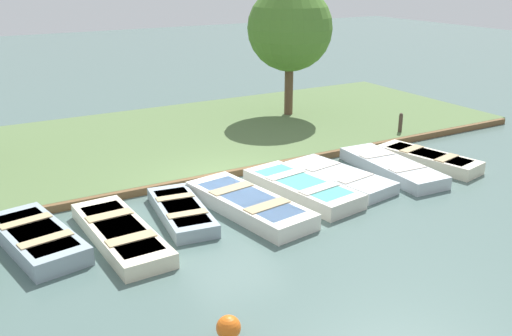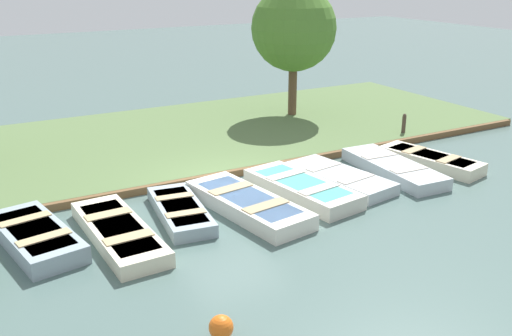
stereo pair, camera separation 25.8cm
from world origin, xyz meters
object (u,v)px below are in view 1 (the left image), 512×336
object	(u,v)px
rowboat_5	(339,177)
rowboat_7	(428,159)
rowboat_3	(249,204)
mooring_post_far	(400,125)
rowboat_2	(181,211)
buoy	(229,328)
rowboat_0	(37,238)
rowboat_1	(120,233)
park_tree_left	(290,29)
rowboat_4	(302,188)
rowboat_6	(392,167)

from	to	relation	value
rowboat_5	rowboat_7	bearing A→B (deg)	77.65
rowboat_3	mooring_post_far	size ratio (longest dim) A/B	4.36
rowboat_2	buoy	bearing A→B (deg)	-6.78
rowboat_0	rowboat_5	world-z (taller)	rowboat_0
rowboat_1	rowboat_5	world-z (taller)	rowboat_1
mooring_post_far	park_tree_left	distance (m)	5.29
park_tree_left	rowboat_5	bearing A→B (deg)	-21.66
rowboat_5	rowboat_1	bearing A→B (deg)	-95.58
rowboat_7	mooring_post_far	world-z (taller)	mooring_post_far
rowboat_0	rowboat_4	size ratio (longest dim) A/B	0.91
rowboat_6	park_tree_left	bearing A→B (deg)	176.63
rowboat_7	park_tree_left	size ratio (longest dim) A/B	0.64
rowboat_1	rowboat_3	xyz separation A→B (m)	(0.04, 3.09, 0.03)
mooring_post_far	rowboat_4	bearing A→B (deg)	-65.59
rowboat_1	mooring_post_far	world-z (taller)	mooring_post_far
rowboat_1	park_tree_left	size ratio (longest dim) A/B	0.72
rowboat_2	rowboat_4	world-z (taller)	rowboat_4
rowboat_4	rowboat_6	size ratio (longest dim) A/B	0.98
rowboat_5	rowboat_6	distance (m)	1.76
rowboat_7	mooring_post_far	bearing A→B (deg)	140.20
rowboat_2	rowboat_7	bearing A→B (deg)	95.88
mooring_post_far	rowboat_0	bearing A→B (deg)	-79.59
rowboat_5	mooring_post_far	xyz separation A→B (m)	(-2.39, 4.44, 0.27)
rowboat_6	rowboat_4	bearing A→B (deg)	-84.67
rowboat_5	rowboat_7	world-z (taller)	rowboat_7
rowboat_6	rowboat_2	bearing A→B (deg)	-88.15
rowboat_2	rowboat_4	bearing A→B (deg)	92.34
rowboat_4	rowboat_6	xyz separation A→B (m)	(-0.11, 3.11, -0.02)
rowboat_1	park_tree_left	world-z (taller)	park_tree_left
park_tree_left	rowboat_3	bearing A→B (deg)	-39.13
rowboat_0	rowboat_7	xyz separation A→B (m)	(0.31, 10.84, -0.01)
mooring_post_far	rowboat_6	bearing A→B (deg)	-46.78
rowboat_4	rowboat_7	distance (m)	4.51
rowboat_4	rowboat_1	bearing A→B (deg)	-96.64
rowboat_6	rowboat_7	world-z (taller)	rowboat_7
rowboat_1	rowboat_5	size ratio (longest dim) A/B	1.09
rowboat_1	buoy	xyz separation A→B (m)	(4.12, 0.43, 0.02)
rowboat_4	rowboat_6	distance (m)	3.12
rowboat_2	park_tree_left	size ratio (longest dim) A/B	0.58
park_tree_left	rowboat_7	bearing A→B (deg)	5.51
rowboat_2	rowboat_1	bearing A→B (deg)	-66.63
rowboat_6	rowboat_3	bearing A→B (deg)	-82.68
rowboat_1	rowboat_6	distance (m)	7.87
rowboat_0	rowboat_4	bearing A→B (deg)	76.01
park_tree_left	rowboat_1	bearing A→B (deg)	-51.86
rowboat_2	rowboat_5	world-z (taller)	rowboat_5
rowboat_5	buoy	world-z (taller)	buoy
rowboat_0	rowboat_3	world-z (taller)	rowboat_0
rowboat_1	rowboat_0	bearing A→B (deg)	-112.68
rowboat_2	rowboat_5	bearing A→B (deg)	96.86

